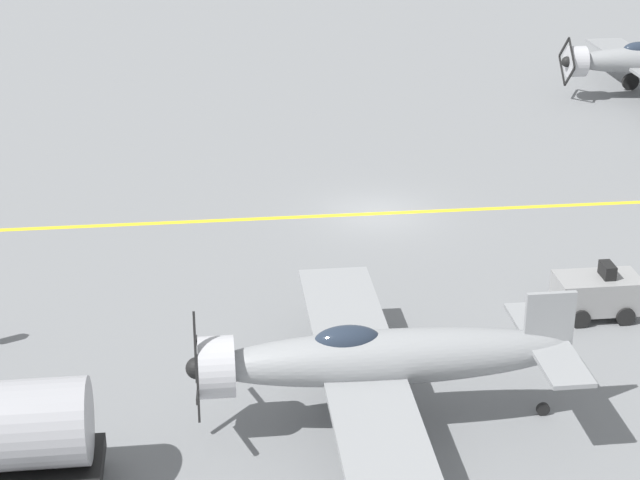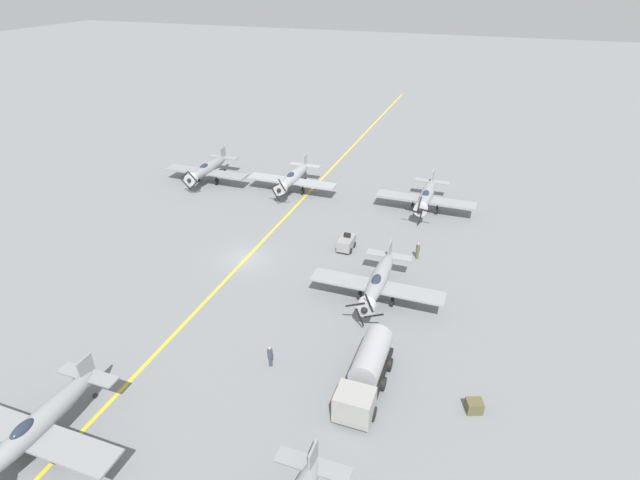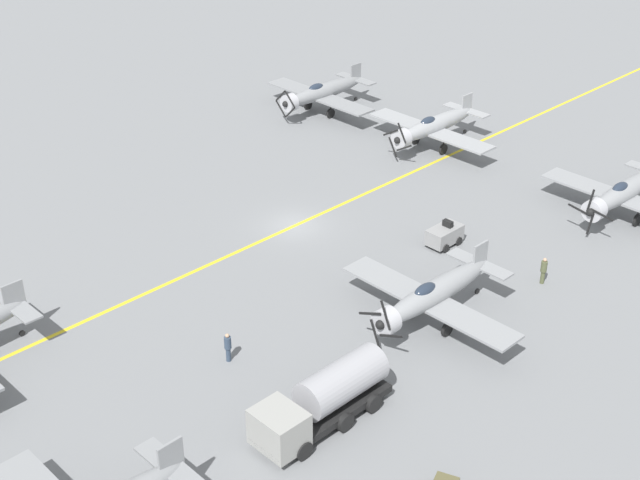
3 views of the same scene
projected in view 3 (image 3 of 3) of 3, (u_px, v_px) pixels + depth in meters
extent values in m
plane|color=slate|center=(295.00, 226.00, 63.65)|extent=(400.00, 400.00, 0.00)
cube|color=yellow|center=(295.00, 226.00, 63.64)|extent=(0.30, 160.00, 0.01)
ellipsoid|color=#989A9D|center=(436.00, 124.00, 74.97)|extent=(1.50, 9.50, 1.42)
cylinder|color=#B7B7BC|center=(401.00, 139.00, 72.26)|extent=(1.58, 0.90, 1.58)
ellipsoid|color=#232D3D|center=(428.00, 121.00, 74.00)|extent=(0.80, 1.70, 0.76)
cube|color=#989A9D|center=(430.00, 130.00, 74.67)|extent=(12.00, 2.10, 0.16)
cube|color=#989A9D|center=(466.00, 110.00, 77.38)|extent=(4.40, 1.10, 0.12)
cube|color=#989A9D|center=(467.00, 103.00, 77.06)|extent=(0.14, 1.30, 1.60)
sphere|color=black|center=(397.00, 140.00, 71.96)|extent=(0.56, 0.56, 0.56)
cube|color=black|center=(404.00, 148.00, 71.71)|extent=(1.58, 0.06, 1.02)
cube|color=black|center=(393.00, 147.00, 72.61)|extent=(1.02, 0.06, 1.58)
cube|color=black|center=(391.00, 133.00, 72.21)|extent=(1.58, 0.06, 1.02)
cube|color=black|center=(402.00, 133.00, 71.31)|extent=(1.02, 0.06, 1.58)
cylinder|color=black|center=(444.00, 142.00, 74.05)|extent=(0.14, 0.14, 1.26)
cylinder|color=black|center=(443.00, 149.00, 74.36)|extent=(0.22, 0.90, 0.90)
cylinder|color=black|center=(416.00, 132.00, 75.92)|extent=(0.14, 0.14, 1.26)
cylinder|color=black|center=(416.00, 139.00, 76.23)|extent=(0.22, 0.90, 0.90)
cylinder|color=black|center=(465.00, 132.00, 78.41)|extent=(0.12, 0.36, 0.36)
ellipsoid|color=gray|center=(437.00, 291.00, 52.32)|extent=(1.50, 9.50, 1.42)
cylinder|color=#B7B7BC|center=(386.00, 321.00, 49.61)|extent=(1.57, 0.90, 1.58)
ellipsoid|color=#232D3D|center=(425.00, 290.00, 51.35)|extent=(0.80, 1.70, 0.76)
cube|color=gray|center=(428.00, 301.00, 52.02)|extent=(12.00, 2.10, 0.16)
cube|color=gray|center=(479.00, 264.00, 54.73)|extent=(4.40, 1.10, 0.12)
cube|color=gray|center=(480.00, 255.00, 54.41)|extent=(0.14, 1.30, 1.60)
sphere|color=black|center=(380.00, 325.00, 49.31)|extent=(0.56, 0.56, 0.56)
cube|color=black|center=(370.00, 314.00, 49.63)|extent=(1.66, 0.06, 0.84)
cube|color=black|center=(386.00, 315.00, 48.69)|extent=(0.84, 0.06, 1.66)
cube|color=black|center=(391.00, 336.00, 48.98)|extent=(1.66, 0.06, 0.84)
cube|color=black|center=(375.00, 334.00, 49.92)|extent=(0.84, 0.06, 1.66)
cylinder|color=black|center=(448.00, 320.00, 51.40)|extent=(0.14, 0.14, 1.26)
cylinder|color=black|center=(447.00, 329.00, 51.71)|extent=(0.22, 0.90, 0.90)
cylinder|color=black|center=(408.00, 300.00, 53.27)|extent=(0.14, 0.14, 1.26)
cylinder|color=black|center=(408.00, 309.00, 53.58)|extent=(0.22, 0.90, 0.90)
cylinder|color=black|center=(477.00, 291.00, 55.76)|extent=(0.12, 0.36, 0.36)
ellipsoid|color=gray|center=(627.00, 190.00, 64.02)|extent=(1.50, 9.50, 1.42)
cylinder|color=#B7B7BC|center=(594.00, 210.00, 61.32)|extent=(1.57, 0.90, 1.58)
ellipsoid|color=#232D3D|center=(620.00, 188.00, 63.05)|extent=(0.80, 1.70, 0.76)
cube|color=gray|center=(621.00, 198.00, 63.73)|extent=(12.00, 2.10, 0.16)
sphere|color=black|center=(590.00, 212.00, 61.01)|extent=(0.56, 0.56, 0.56)
cube|color=black|center=(590.00, 224.00, 61.36)|extent=(0.39, 0.06, 1.75)
cube|color=black|center=(579.00, 210.00, 61.61)|extent=(1.75, 0.06, 0.39)
cube|color=black|center=(591.00, 200.00, 60.67)|extent=(0.39, 0.06, 1.75)
cube|color=black|center=(602.00, 215.00, 60.41)|extent=(1.75, 0.06, 0.39)
cylinder|color=black|center=(638.00, 212.00, 63.10)|extent=(0.14, 0.14, 1.26)
cylinder|color=black|center=(637.00, 220.00, 63.41)|extent=(0.22, 0.90, 0.90)
cylinder|color=black|center=(601.00, 199.00, 64.97)|extent=(0.14, 0.14, 1.26)
cylinder|color=black|center=(599.00, 206.00, 65.28)|extent=(0.22, 0.90, 0.90)
cube|color=gray|center=(15.00, 305.00, 50.78)|extent=(4.40, 1.10, 0.12)
cube|color=gray|center=(13.00, 295.00, 50.46)|extent=(0.14, 1.30, 1.60)
cylinder|color=black|center=(22.00, 333.00, 51.81)|extent=(0.12, 0.36, 0.36)
cube|color=gray|center=(172.00, 468.00, 39.43)|extent=(4.40, 1.10, 0.12)
cube|color=gray|center=(171.00, 457.00, 39.11)|extent=(0.14, 1.30, 1.60)
ellipsoid|color=gray|center=(325.00, 91.00, 82.10)|extent=(1.50, 9.50, 1.42)
cylinder|color=#B7B7BC|center=(290.00, 103.00, 79.40)|extent=(1.57, 0.90, 1.58)
ellipsoid|color=#232D3D|center=(316.00, 88.00, 81.13)|extent=(0.80, 1.70, 0.76)
cube|color=gray|center=(319.00, 96.00, 81.81)|extent=(12.00, 2.10, 0.16)
cube|color=gray|center=(356.00, 79.00, 84.52)|extent=(4.40, 1.10, 0.12)
cube|color=gray|center=(356.00, 72.00, 84.20)|extent=(0.14, 1.30, 1.60)
sphere|color=black|center=(285.00, 104.00, 79.09)|extent=(0.56, 0.56, 0.56)
cube|color=black|center=(290.00, 112.00, 79.01)|extent=(1.34, 0.06, 1.33)
cube|color=black|center=(281.00, 109.00, 79.78)|extent=(1.33, 0.06, 1.34)
cube|color=black|center=(281.00, 96.00, 79.18)|extent=(1.34, 0.06, 1.33)
cube|color=black|center=(290.00, 99.00, 78.40)|extent=(1.33, 0.06, 1.34)
cylinder|color=black|center=(331.00, 107.00, 81.18)|extent=(0.14, 0.14, 1.26)
cylinder|color=black|center=(331.00, 113.00, 81.49)|extent=(0.22, 0.90, 0.90)
cylinder|color=black|center=(308.00, 99.00, 83.05)|extent=(0.14, 0.14, 1.26)
cylinder|color=black|center=(308.00, 105.00, 83.36)|extent=(0.22, 0.90, 0.90)
cylinder|color=black|center=(356.00, 99.00, 85.55)|extent=(0.12, 0.36, 0.36)
cube|color=black|center=(323.00, 413.00, 45.00)|extent=(2.25, 8.00, 0.40)
cube|color=#999993|center=(279.00, 429.00, 42.80)|extent=(2.50, 2.08, 2.00)
cylinder|color=#9E9EA3|center=(342.00, 381.00, 45.16)|extent=(2.10, 4.96, 2.10)
cylinder|color=black|center=(304.00, 451.00, 42.81)|extent=(0.30, 1.00, 1.00)
cylinder|color=black|center=(271.00, 427.00, 44.29)|extent=(0.30, 1.00, 1.00)
cylinder|color=black|center=(345.00, 423.00, 44.56)|extent=(0.30, 1.00, 1.00)
cylinder|color=black|center=(312.00, 401.00, 46.04)|extent=(0.30, 1.00, 1.00)
cylinder|color=black|center=(374.00, 404.00, 45.83)|extent=(0.30, 1.00, 1.00)
cylinder|color=black|center=(341.00, 383.00, 47.31)|extent=(0.30, 1.00, 1.00)
cube|color=gray|center=(445.00, 235.00, 60.82)|extent=(1.40, 2.60, 1.10)
cube|color=black|center=(448.00, 224.00, 60.60)|extent=(0.70, 0.36, 0.44)
cylinder|color=black|center=(445.00, 248.00, 60.21)|extent=(0.20, 0.60, 0.60)
cylinder|color=black|center=(430.00, 241.00, 61.06)|extent=(0.20, 0.60, 0.60)
cylinder|color=black|center=(458.00, 241.00, 61.08)|extent=(0.20, 0.60, 0.60)
cylinder|color=black|center=(443.00, 234.00, 61.93)|extent=(0.20, 0.60, 0.60)
cylinder|color=#334256|center=(228.00, 354.00, 49.62)|extent=(0.27, 0.27, 0.87)
cylinder|color=#334256|center=(228.00, 343.00, 49.22)|extent=(0.40, 0.40, 0.72)
sphere|color=tan|center=(227.00, 336.00, 48.99)|extent=(0.24, 0.24, 0.24)
cylinder|color=#515638|center=(542.00, 277.00, 56.72)|extent=(0.27, 0.27, 0.88)
cylinder|color=#515638|center=(544.00, 266.00, 56.32)|extent=(0.40, 0.40, 0.73)
sphere|color=tan|center=(545.00, 260.00, 56.09)|extent=(0.24, 0.24, 0.24)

